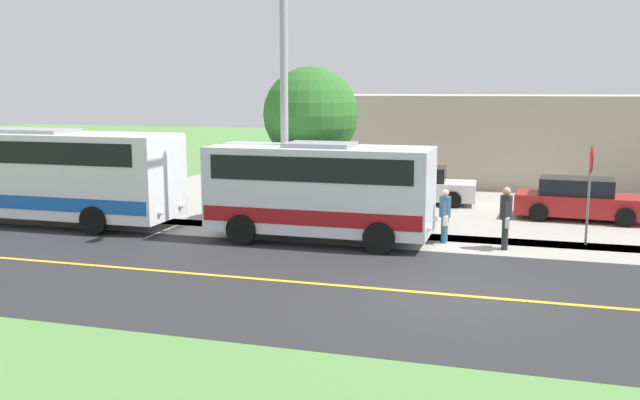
# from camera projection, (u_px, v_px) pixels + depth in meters

# --- Properties ---
(ground_plane) EXTENTS (120.00, 120.00, 0.00)m
(ground_plane) POSITION_uv_depth(u_px,v_px,m) (448.00, 295.00, 15.15)
(ground_plane) COLOR #548442
(road_surface) EXTENTS (8.00, 100.00, 0.01)m
(road_surface) POSITION_uv_depth(u_px,v_px,m) (448.00, 295.00, 15.14)
(road_surface) COLOR #28282B
(road_surface) RESTS_ON ground
(sidewalk) EXTENTS (2.40, 100.00, 0.01)m
(sidewalk) POSITION_uv_depth(u_px,v_px,m) (466.00, 244.00, 20.07)
(sidewalk) COLOR #9E9991
(sidewalk) RESTS_ON ground
(parking_lot_surface) EXTENTS (14.00, 36.00, 0.01)m
(parking_lot_surface) POSITION_uv_depth(u_px,v_px,m) (561.00, 208.00, 26.06)
(parking_lot_surface) COLOR #9E9991
(parking_lot_surface) RESTS_ON ground
(road_centre_line) EXTENTS (0.16, 100.00, 0.00)m
(road_centre_line) POSITION_uv_depth(u_px,v_px,m) (448.00, 294.00, 15.14)
(road_centre_line) COLOR gold
(road_centre_line) RESTS_ON ground
(shuttle_bus_front) EXTENTS (2.65, 6.70, 2.94)m
(shuttle_bus_front) POSITION_uv_depth(u_px,v_px,m) (320.00, 187.00, 20.33)
(shuttle_bus_front) COLOR silver
(shuttle_bus_front) RESTS_ON ground
(transit_bus_rear) EXTENTS (2.76, 10.44, 3.18)m
(transit_bus_rear) POSITION_uv_depth(u_px,v_px,m) (32.00, 171.00, 23.18)
(transit_bus_rear) COLOR white
(transit_bus_rear) RESTS_ON ground
(pedestrian_with_bags) EXTENTS (0.72, 0.34, 1.78)m
(pedestrian_with_bags) POSITION_uv_depth(u_px,v_px,m) (506.00, 216.00, 19.32)
(pedestrian_with_bags) COLOR #262628
(pedestrian_with_bags) RESTS_ON ground
(pedestrian_waiting) EXTENTS (0.72, 0.34, 1.59)m
(pedestrian_waiting) POSITION_uv_depth(u_px,v_px,m) (445.00, 214.00, 20.20)
(pedestrian_waiting) COLOR #335972
(pedestrian_waiting) RESTS_ON ground
(stop_sign) EXTENTS (0.76, 0.07, 2.88)m
(stop_sign) POSITION_uv_depth(u_px,v_px,m) (590.00, 178.00, 19.68)
(stop_sign) COLOR slate
(stop_sign) RESTS_ON ground
(street_light_pole) EXTENTS (1.97, 0.24, 8.02)m
(street_light_pole) POSITION_uv_depth(u_px,v_px,m) (283.00, 92.00, 20.59)
(street_light_pole) COLOR #9E9EA3
(street_light_pole) RESTS_ON ground
(parked_car_near) EXTENTS (2.19, 4.49, 1.45)m
(parked_car_near) POSITION_uv_depth(u_px,v_px,m) (418.00, 186.00, 27.26)
(parked_car_near) COLOR white
(parked_car_near) RESTS_ON ground
(parked_car_far) EXTENTS (2.25, 4.51, 1.45)m
(parked_car_far) POSITION_uv_depth(u_px,v_px,m) (580.00, 200.00, 23.80)
(parked_car_far) COLOR #A51E1E
(parked_car_far) RESTS_ON ground
(tree_curbside) EXTENTS (3.21, 3.21, 5.25)m
(tree_curbside) POSITION_uv_depth(u_px,v_px,m) (311.00, 115.00, 23.08)
(tree_curbside) COLOR #4C3826
(tree_curbside) RESTS_ON ground
(commercial_building) EXTENTS (10.00, 22.44, 4.19)m
(commercial_building) POSITION_uv_depth(u_px,v_px,m) (520.00, 137.00, 34.70)
(commercial_building) COLOR #B7A893
(commercial_building) RESTS_ON ground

